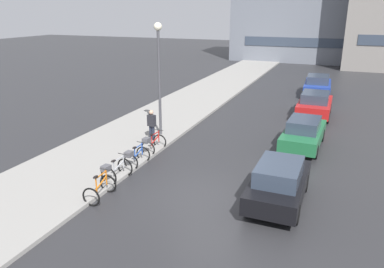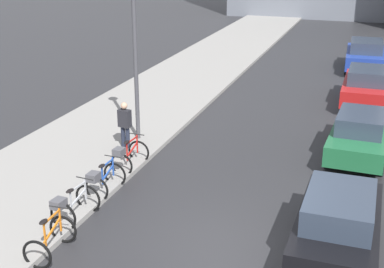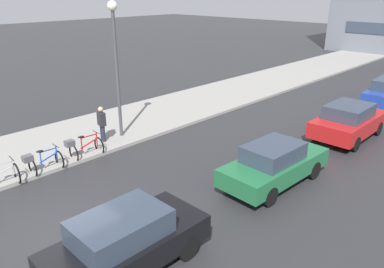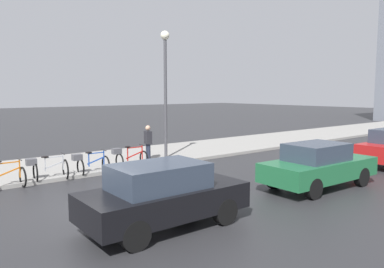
# 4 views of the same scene
# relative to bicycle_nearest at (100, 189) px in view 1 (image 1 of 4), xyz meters

# --- Properties ---
(ground_plane) EXTENTS (140.00, 140.00, 0.00)m
(ground_plane) POSITION_rel_bicycle_nearest_xyz_m (3.52, 1.62, -0.39)
(ground_plane) COLOR #28282B
(sidewalk_kerb) EXTENTS (4.80, 60.00, 0.14)m
(sidewalk_kerb) POSITION_rel_bicycle_nearest_xyz_m (-2.48, 11.62, -0.32)
(sidewalk_kerb) COLOR gray
(sidewalk_kerb) RESTS_ON ground
(bicycle_nearest) EXTENTS (0.75, 1.19, 0.98)m
(bicycle_nearest) POSITION_rel_bicycle_nearest_xyz_m (0.00, 0.00, 0.00)
(bicycle_nearest) COLOR black
(bicycle_nearest) RESTS_ON ground
(bicycle_second) EXTENTS (0.84, 1.38, 0.98)m
(bicycle_second) POSITION_rel_bicycle_nearest_xyz_m (-0.29, 1.41, 0.10)
(bicycle_second) COLOR black
(bicycle_second) RESTS_ON ground
(bicycle_third) EXTENTS (0.73, 1.34, 0.94)m
(bicycle_third) POSITION_rel_bicycle_nearest_xyz_m (-0.30, 2.99, 0.09)
(bicycle_third) COLOR black
(bicycle_third) RESTS_ON ground
(bicycle_farthest) EXTENTS (0.76, 1.45, 0.98)m
(bicycle_farthest) POSITION_rel_bicycle_nearest_xyz_m (-0.37, 4.69, 0.11)
(bicycle_farthest) COLOR black
(bicycle_farthest) RESTS_ON ground
(car_black) EXTENTS (1.78, 3.94, 1.52)m
(car_black) POSITION_rel_bicycle_nearest_xyz_m (5.92, 2.13, 0.39)
(car_black) COLOR black
(car_black) RESTS_ON ground
(car_green) EXTENTS (1.87, 4.29, 1.49)m
(car_green) POSITION_rel_bicycle_nearest_xyz_m (6.09, 8.18, 0.36)
(car_green) COLOR #1E6038
(car_green) RESTS_ON ground
(car_red) EXTENTS (1.95, 4.14, 1.58)m
(car_red) POSITION_rel_bicycle_nearest_xyz_m (6.11, 14.15, 0.41)
(car_red) COLOR #AD1919
(car_red) RESTS_ON ground
(car_blue) EXTENTS (2.10, 4.36, 1.61)m
(car_blue) POSITION_rel_bicycle_nearest_xyz_m (5.79, 20.64, 0.43)
(car_blue) COLOR navy
(car_blue) RESTS_ON ground
(pedestrian) EXTENTS (0.43, 0.30, 1.68)m
(pedestrian) POSITION_rel_bicycle_nearest_xyz_m (-1.13, 6.09, 0.56)
(pedestrian) COLOR #1E2333
(pedestrian) RESTS_ON ground
(streetlamp) EXTENTS (0.40, 0.40, 5.86)m
(streetlamp) POSITION_rel_bicycle_nearest_xyz_m (-1.11, 7.04, 3.46)
(streetlamp) COLOR #424247
(streetlamp) RESTS_ON ground
(building_facade_main) EXTENTS (23.19, 7.49, 14.55)m
(building_facade_main) POSITION_rel_bicycle_nearest_xyz_m (4.83, 42.21, 6.88)
(building_facade_main) COLOR slate
(building_facade_main) RESTS_ON ground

